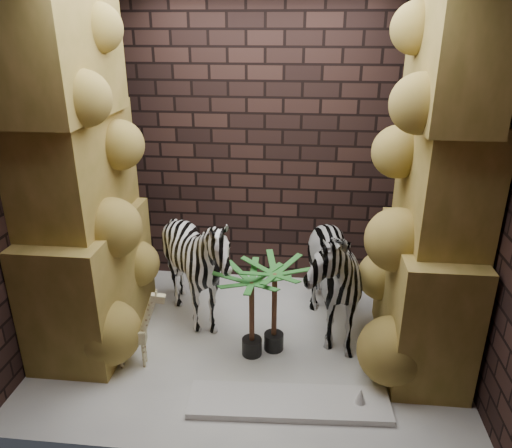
# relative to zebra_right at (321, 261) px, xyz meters

# --- Properties ---
(floor) EXTENTS (3.50, 3.50, 0.00)m
(floor) POSITION_rel_zebra_right_xyz_m (-0.59, -0.29, -0.70)
(floor) COLOR white
(floor) RESTS_ON ground
(wall_back) EXTENTS (3.50, 0.00, 3.50)m
(wall_back) POSITION_rel_zebra_right_xyz_m (-0.59, 0.96, 0.80)
(wall_back) COLOR black
(wall_back) RESTS_ON ground
(wall_front) EXTENTS (3.50, 0.00, 3.50)m
(wall_front) POSITION_rel_zebra_right_xyz_m (-0.59, -1.54, 0.80)
(wall_front) COLOR black
(wall_front) RESTS_ON ground
(wall_left) EXTENTS (0.00, 3.00, 3.00)m
(wall_left) POSITION_rel_zebra_right_xyz_m (-2.34, -0.29, 0.80)
(wall_left) COLOR black
(wall_left) RESTS_ON ground
(wall_right) EXTENTS (0.00, 3.00, 3.00)m
(wall_right) POSITION_rel_zebra_right_xyz_m (1.16, -0.29, 0.80)
(wall_right) COLOR black
(wall_right) RESTS_ON ground
(rock_pillar_left) EXTENTS (0.68, 1.30, 3.00)m
(rock_pillar_left) POSITION_rel_zebra_right_xyz_m (-1.99, -0.29, 0.80)
(rock_pillar_left) COLOR tan
(rock_pillar_left) RESTS_ON floor
(rock_pillar_right) EXTENTS (0.58, 1.25, 3.00)m
(rock_pillar_right) POSITION_rel_zebra_right_xyz_m (0.83, -0.29, 0.80)
(rock_pillar_right) COLOR tan
(rock_pillar_right) RESTS_ON floor
(zebra_right) EXTENTS (0.91, 1.30, 1.40)m
(zebra_right) POSITION_rel_zebra_right_xyz_m (0.00, 0.00, 0.00)
(zebra_right) COLOR white
(zebra_right) RESTS_ON floor
(zebra_left) EXTENTS (1.12, 1.32, 1.09)m
(zebra_left) POSITION_rel_zebra_right_xyz_m (-1.10, -0.03, -0.15)
(zebra_left) COLOR white
(zebra_left) RESTS_ON floor
(giraffe_toy) EXTENTS (0.38, 0.18, 0.71)m
(giraffe_toy) POSITION_rel_zebra_right_xyz_m (-1.52, -0.69, -0.34)
(giraffe_toy) COLOR beige
(giraffe_toy) RESTS_ON floor
(palm_front) EXTENTS (0.36, 0.36, 0.83)m
(palm_front) POSITION_rel_zebra_right_xyz_m (-0.38, -0.35, -0.28)
(palm_front) COLOR #286D32
(palm_front) RESTS_ON floor
(palm_back) EXTENTS (0.36, 0.36, 0.79)m
(palm_back) POSITION_rel_zebra_right_xyz_m (-0.56, -0.44, -0.30)
(palm_back) COLOR #286D32
(palm_back) RESTS_ON floor
(surfboard) EXTENTS (1.50, 0.45, 0.05)m
(surfboard) POSITION_rel_zebra_right_xyz_m (-0.22, -1.02, -0.67)
(surfboard) COLOR white
(surfboard) RESTS_ON floor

